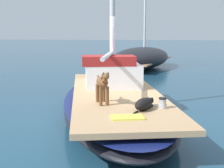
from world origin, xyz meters
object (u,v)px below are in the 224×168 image
object	(u,v)px
dog_brown	(103,84)
deck_towel	(127,117)
sailboat_main	(116,105)
deck_winch	(163,103)
dog_black	(144,104)
moored_boat_far_astern	(141,57)

from	to	relation	value
dog_brown	deck_towel	bearing A→B (deg)	-62.09
sailboat_main	deck_towel	size ratio (longest dim) A/B	13.53
deck_winch	dog_black	bearing A→B (deg)	-160.78
dog_brown	deck_towel	world-z (taller)	dog_brown
deck_towel	deck_winch	bearing A→B (deg)	51.06
dog_brown	dog_black	world-z (taller)	dog_brown
dog_black	dog_brown	bearing A→B (deg)	156.24
deck_towel	sailboat_main	bearing A→B (deg)	99.25
sailboat_main	dog_brown	bearing A→B (deg)	-96.17
dog_brown	deck_towel	xyz separation A→B (m)	(0.55, -1.04, -0.41)
dog_black	deck_winch	xyz separation A→B (m)	(0.35, 0.12, -0.01)
sailboat_main	dog_black	world-z (taller)	dog_black
sailboat_main	dog_brown	distance (m)	1.60
sailboat_main	deck_towel	bearing A→B (deg)	-80.75
deck_towel	moored_boat_far_astern	size ratio (longest dim) A/B	0.07
dog_brown	moored_boat_far_astern	size ratio (longest dim) A/B	0.12
sailboat_main	moored_boat_far_astern	xyz separation A→B (m)	(0.53, 10.66, 0.28)
sailboat_main	dog_black	bearing A→B (deg)	-68.86
deck_winch	dog_brown	bearing A→B (deg)	168.30
dog_brown	moored_boat_far_astern	xyz separation A→B (m)	(0.69, 12.07, -0.47)
dog_brown	deck_towel	distance (m)	1.25
dog_brown	dog_black	size ratio (longest dim) A/B	1.00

